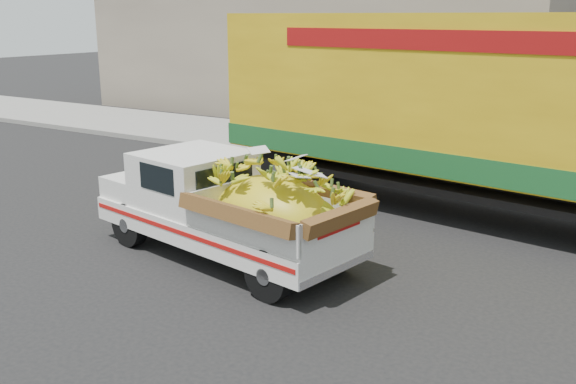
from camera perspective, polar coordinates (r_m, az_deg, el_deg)
The scene contains 6 objects.
ground at distance 10.18m, azimuth 2.71°, elevation -6.23°, with size 100.00×100.00×0.00m, color black.
curb at distance 15.49m, azimuth 13.77°, elevation 1.23°, with size 60.00×0.25×0.15m, color gray.
sidewalk at distance 17.45m, azimuth 15.97°, elevation 2.63°, with size 60.00×4.00×0.14m, color gray.
building_left at distance 25.66m, azimuth 2.60°, elevation 12.60°, with size 18.00×6.00×5.00m, color gray.
pickup_truck at distance 9.91m, azimuth -4.34°, elevation -1.55°, with size 4.84×2.47×1.62m.
semi_trailer at distance 12.27m, azimuth 19.44°, elevation 6.90°, with size 12.04×4.01×3.80m.
Camera 1 is at (4.60, -8.27, 3.75)m, focal length 40.00 mm.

